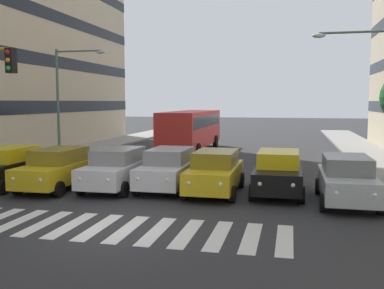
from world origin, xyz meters
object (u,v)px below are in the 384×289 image
at_px(car_6, 7,166).
at_px(bus_behind_traffic, 192,127).
at_px(car_4, 117,168).
at_px(car_0, 347,179).
at_px(street_lamp_left, 380,88).
at_px(street_lamp_right, 66,91).
at_px(car_1, 278,172).
at_px(car_3, 169,168).
at_px(car_2, 215,172).
at_px(car_5, 58,168).

distance_m(car_6, bus_behind_traffic, 15.52).
relative_size(car_4, car_6, 1.00).
relative_size(car_0, street_lamp_left, 0.67).
bearing_deg(street_lamp_right, car_1, 151.34).
distance_m(car_3, car_4, 2.21).
relative_size(car_3, car_6, 1.00).
bearing_deg(car_1, car_2, 10.24).
relative_size(car_5, street_lamp_right, 0.65).
xyz_separation_m(car_1, car_2, (2.49, 0.45, 0.00)).
bearing_deg(car_3, car_6, 8.28).
relative_size(car_4, bus_behind_traffic, 0.42).
bearing_deg(street_lamp_right, street_lamp_left, 163.13).
bearing_deg(car_0, car_3, -8.35).
relative_size(car_4, street_lamp_left, 0.67).
height_order(car_6, street_lamp_right, street_lamp_right).
distance_m(car_0, car_3, 7.09).
bearing_deg(street_lamp_left, car_1, 26.34).
relative_size(car_5, car_6, 1.00).
bearing_deg(car_5, bus_behind_traffic, -99.48).
bearing_deg(car_4, car_6, 6.64).
relative_size(car_4, street_lamp_right, 0.65).
height_order(car_3, car_6, same).
bearing_deg(car_6, car_1, -174.68).
relative_size(car_3, street_lamp_right, 0.65).
xyz_separation_m(car_4, street_lamp_right, (6.57, -7.77, 3.49)).
bearing_deg(car_0, bus_behind_traffic, -58.00).
xyz_separation_m(car_1, street_lamp_right, (13.28, -7.26, 3.49)).
relative_size(car_0, car_5, 1.00).
bearing_deg(car_0, car_4, -3.57).
distance_m(car_4, street_lamp_right, 10.76).
bearing_deg(car_1, car_5, 6.64).
distance_m(car_3, street_lamp_left, 9.46).
bearing_deg(car_2, car_6, 3.96).
bearing_deg(car_0, car_1, -23.59).
distance_m(car_2, street_lamp_right, 13.71).
bearing_deg(car_0, street_lamp_right, -27.89).
relative_size(car_1, street_lamp_right, 0.65).
bearing_deg(car_6, car_2, -176.04).
bearing_deg(car_3, bus_behind_traffic, -81.00).
bearing_deg(car_3, car_0, 171.65).
bearing_deg(car_1, street_lamp_left, -153.66).
bearing_deg(car_6, bus_behind_traffic, -108.40).
distance_m(car_0, car_4, 9.20).
bearing_deg(bus_behind_traffic, car_2, 106.69).
distance_m(car_1, car_3, 4.54).
bearing_deg(car_1, car_4, 4.35).
bearing_deg(car_2, car_1, -169.76).
bearing_deg(car_6, car_3, -171.72).
height_order(car_1, car_5, same).
xyz_separation_m(car_1, car_6, (11.59, 1.08, 0.00)).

